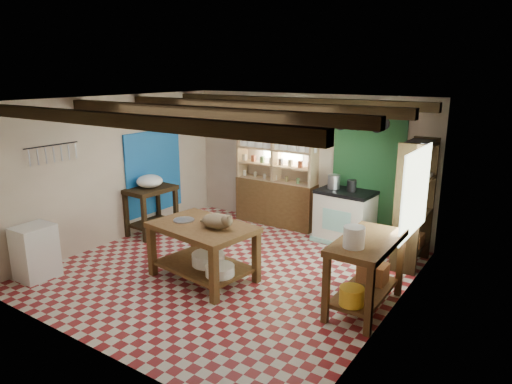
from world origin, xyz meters
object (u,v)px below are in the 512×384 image
Objects in this scene: right_counter at (365,274)px; work_table at (203,252)px; stove at (345,216)px; prep_table at (151,211)px; white_cabinet at (35,252)px; cat at (217,221)px.

work_table is at bearing -168.65° from right_counter.
stove reaches higher than prep_table.
right_counter reaches higher than white_cabinet.
right_counter is 2.15m from cat.
work_table is 0.58m from cat.
prep_table is 0.68× the size of right_counter.
white_cabinet is 4.77m from right_counter.
cat reaches higher than right_counter.
prep_table is at bearing 173.37° from right_counter.
work_table is 1.51× the size of stove.
work_table is at bearing -109.98° from stove.
cat reaches higher than work_table.
right_counter is at bearing 19.15° from work_table.
prep_table is 2.56m from cat.
stove is 2.16× the size of cat.
cat reaches higher than white_cabinet.
prep_table is at bearing 155.41° from cat.
white_cabinet is (-0.02, -2.31, -0.05)m from prep_table.
prep_table is at bearing 162.61° from work_table.
right_counter is (1.18, -2.10, -0.00)m from stove.
cat is (-0.87, -2.57, 0.46)m from stove.
stove reaches higher than right_counter.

